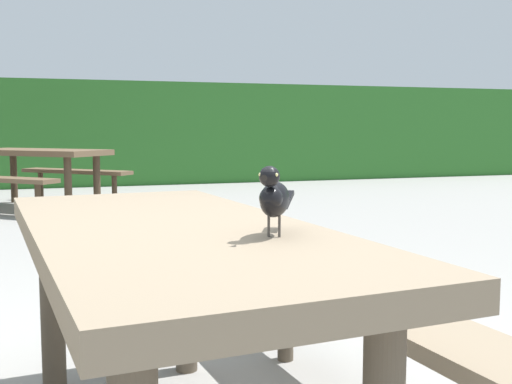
% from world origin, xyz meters
% --- Properties ---
extents(hedge_wall, '(28.00, 1.65, 1.82)m').
position_xyz_m(hedge_wall, '(0.00, 10.06, 0.91)').
color(hedge_wall, '#2D6B28').
rests_on(hedge_wall, ground).
extents(picnic_table_foreground, '(1.82, 1.86, 0.74)m').
position_xyz_m(picnic_table_foreground, '(0.02, -0.06, 0.56)').
color(picnic_table_foreground, '#84725B').
rests_on(picnic_table_foreground, ground).
extents(bird_grackle, '(0.18, 0.25, 0.18)m').
position_xyz_m(bird_grackle, '(0.23, -0.38, 0.84)').
color(bird_grackle, black).
rests_on(bird_grackle, picnic_table_foreground).
extents(picnic_table_mid_left, '(2.40, 2.40, 0.74)m').
position_xyz_m(picnic_table_mid_left, '(-0.39, 6.61, 0.56)').
color(picnic_table_mid_left, brown).
rests_on(picnic_table_mid_left, ground).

